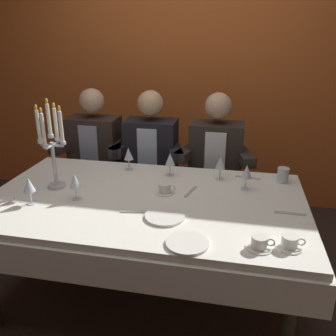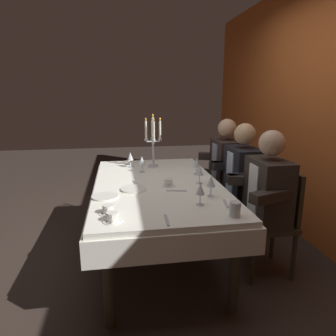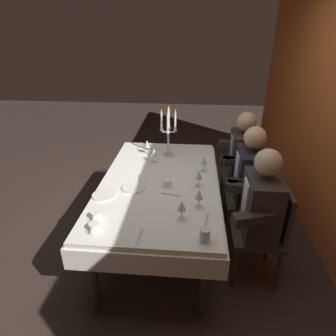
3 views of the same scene
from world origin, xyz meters
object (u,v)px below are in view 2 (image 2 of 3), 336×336
wine_glass_0 (197,163)px  coffee_cup_1 (168,183)px  water_tumbler_0 (235,209)px  candelabra (153,142)px  dinner_plate_0 (105,197)px  coffee_cup_2 (108,210)px  wine_glass_4 (200,190)px  coffee_cup_0 (113,217)px  wine_glass_2 (130,157)px  seated_diner_1 (243,174)px  wine_glass_5 (211,182)px  dinner_plate_1 (134,189)px  seated_diner_0 (226,163)px  wine_glass_3 (200,171)px  wine_glass_1 (142,161)px  seated_diner_2 (269,191)px

wine_glass_0 → coffee_cup_1: 0.48m
wine_glass_0 → water_tumbler_0: wine_glass_0 is taller
candelabra → dinner_plate_0: candelabra is taller
coffee_cup_2 → wine_glass_4: bearing=95.4°
water_tumbler_0 → coffee_cup_0: bearing=-93.0°
wine_glass_2 → seated_diner_1: 1.19m
wine_glass_4 → coffee_cup_0: 0.66m
dinner_plate_0 → seated_diner_1: seated_diner_1 is taller
wine_glass_2 → coffee_cup_0: 1.43m
coffee_cup_0 → wine_glass_0: bearing=141.9°
wine_glass_5 → coffee_cup_2: (0.23, -0.78, -0.09)m
wine_glass_4 → dinner_plate_1: bearing=-132.9°
dinner_plate_0 → wine_glass_0: bearing=122.6°
dinner_plate_1 → water_tumbler_0: (0.66, 0.63, 0.04)m
water_tumbler_0 → seated_diner_0: size_ratio=0.08×
dinner_plate_1 → wine_glass_4: wine_glass_4 is taller
coffee_cup_1 → coffee_cup_2: same height
dinner_plate_0 → water_tumbler_0: (0.51, 0.86, 0.04)m
wine_glass_0 → wine_glass_3: bearing=-9.6°
wine_glass_1 → seated_diner_0: 1.04m
candelabra → dinner_plate_1: 0.84m
wine_glass_3 → coffee_cup_1: (0.02, -0.28, -0.09)m
coffee_cup_2 → dinner_plate_0: bearing=-173.8°
coffee_cup_1 → seated_diner_2: (0.26, 0.80, -0.03)m
water_tumbler_0 → wine_glass_4: bearing=-144.6°
dinner_plate_0 → coffee_cup_1: 0.58m
dinner_plate_1 → coffee_cup_0: bearing=-14.8°
wine_glass_4 → seated_diner_2: bearing=109.7°
dinner_plate_0 → dinner_plate_1: (-0.16, 0.23, 0.00)m
dinner_plate_0 → coffee_cup_0: coffee_cup_0 is taller
wine_glass_5 → water_tumbler_0: wine_glass_5 is taller
wine_glass_1 → water_tumbler_0: (1.23, 0.51, -0.07)m
wine_glass_3 → coffee_cup_0: bearing=-46.5°
wine_glass_1 → coffee_cup_1: size_ratio=1.24×
dinner_plate_1 → seated_diner_2: 1.12m
dinner_plate_0 → wine_glass_3: bearing=106.6°
wine_glass_4 → seated_diner_0: 1.43m
water_tumbler_0 → coffee_cup_1: water_tumbler_0 is taller
wine_glass_3 → coffee_cup_0: size_ratio=1.24×
wine_glass_3 → seated_diner_2: bearing=61.7°
wine_glass_3 → wine_glass_4: 0.53m
wine_glass_3 → wine_glass_4: same height
seated_diner_0 → wine_glass_3: bearing=-34.2°
wine_glass_0 → wine_glass_4: (0.82, -0.18, -0.00)m
wine_glass_2 → dinner_plate_0: bearing=-14.0°
wine_glass_5 → seated_diner_0: bearing=154.9°
wine_glass_1 → seated_diner_1: bearing=77.9°
dinner_plate_0 → wine_glass_2: size_ratio=1.25×
water_tumbler_0 → coffee_cup_0: (-0.04, -0.79, -0.02)m
candelabra → wine_glass_5: (1.02, 0.34, -0.15)m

